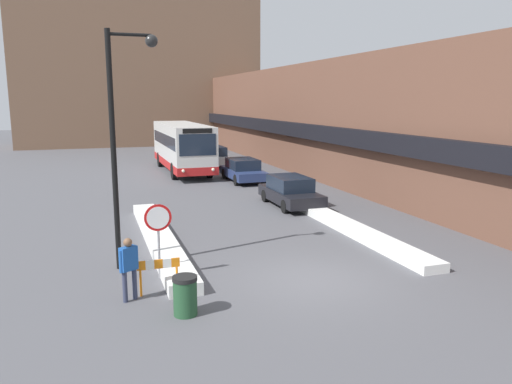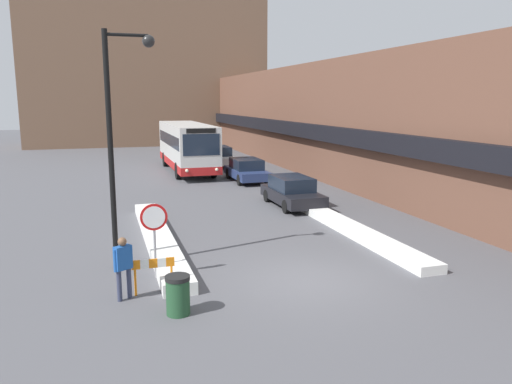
% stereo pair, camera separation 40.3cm
% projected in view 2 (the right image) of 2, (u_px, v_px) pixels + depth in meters
% --- Properties ---
extents(ground_plane, '(160.00, 160.00, 0.00)m').
position_uv_depth(ground_plane, '(308.00, 280.00, 14.00)').
color(ground_plane, '#515156').
extents(building_row_right, '(5.50, 60.00, 7.32)m').
position_uv_depth(building_row_right, '(305.00, 117.00, 38.78)').
color(building_row_right, brown).
rests_on(building_row_right, ground_plane).
extents(building_backdrop_far, '(26.00, 8.00, 19.37)m').
position_uv_depth(building_backdrop_far, '(146.00, 57.00, 55.84)').
color(building_backdrop_far, brown).
rests_on(building_backdrop_far, ground_plane).
extents(snow_bank_left, '(0.90, 10.41, 0.36)m').
position_uv_depth(snow_bank_left, '(158.00, 238.00, 17.66)').
color(snow_bank_left, silver).
rests_on(snow_bank_left, ground_plane).
extents(snow_bank_right, '(0.90, 11.27, 0.31)m').
position_uv_depth(snow_bank_right, '(344.00, 225.00, 19.60)').
color(snow_bank_right, silver).
rests_on(snow_bank_right, ground_plane).
extents(city_bus, '(2.58, 10.70, 3.35)m').
position_uv_depth(city_bus, '(187.00, 146.00, 34.88)').
color(city_bus, silver).
rests_on(city_bus, ground_plane).
extents(parked_car_front, '(1.82, 4.31, 1.41)m').
position_uv_depth(parked_car_front, '(292.00, 191.00, 23.68)').
color(parked_car_front, black).
rests_on(parked_car_front, ground_plane).
extents(parked_car_middle, '(1.89, 4.39, 1.40)m').
position_uv_depth(parked_car_middle, '(247.00, 170.00, 30.92)').
color(parked_car_middle, navy).
rests_on(parked_car_middle, ground_plane).
extents(parked_car_back, '(1.84, 4.67, 1.48)m').
position_uv_depth(parked_car_back, '(218.00, 156.00, 38.20)').
color(parked_car_back, silver).
rests_on(parked_car_back, ground_plane).
extents(stop_sign, '(0.76, 0.08, 2.15)m').
position_uv_depth(stop_sign, '(154.00, 225.00, 13.94)').
color(stop_sign, gray).
rests_on(stop_sign, ground_plane).
extents(street_lamp, '(1.46, 0.36, 6.94)m').
position_uv_depth(street_lamp, '(119.00, 126.00, 14.40)').
color(street_lamp, black).
rests_on(street_lamp, ground_plane).
extents(pedestrian, '(0.48, 0.39, 1.63)m').
position_uv_depth(pedestrian, '(123.00, 262.00, 12.50)').
color(pedestrian, '#333851').
rests_on(pedestrian, ground_plane).
extents(trash_bin, '(0.59, 0.59, 0.95)m').
position_uv_depth(trash_bin, '(178.00, 295.00, 11.72)').
color(trash_bin, '#234C2D').
rests_on(trash_bin, ground_plane).
extents(construction_barricade, '(1.10, 0.06, 0.94)m').
position_uv_depth(construction_barricade, '(153.00, 269.00, 12.95)').
color(construction_barricade, orange).
rests_on(construction_barricade, ground_plane).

